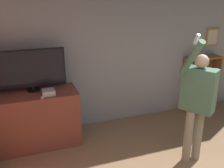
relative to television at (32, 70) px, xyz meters
name	(u,v)px	position (x,y,z in m)	size (l,w,h in m)	color
wall_back	(129,55)	(1.88, 0.32, 0.02)	(7.19, 0.09, 2.70)	#9EA3A8
tv_ledge	(37,119)	(0.00, -0.12, -0.85)	(1.39, 0.66, 0.96)	brown
television	(32,70)	(0.00, 0.00, 0.00)	(1.10, 0.22, 0.71)	black
game_console	(48,92)	(0.21, -0.27, -0.33)	(0.20, 0.20, 0.08)	silver
remote_loose	(43,97)	(0.12, -0.36, -0.36)	(0.08, 0.14, 0.02)	white
bookshelf	(197,84)	(3.47, 0.14, -0.72)	(0.81, 0.28, 1.22)	brown
person	(198,99)	(2.23, -1.44, -0.27)	(0.63, 0.59, 2.06)	gray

